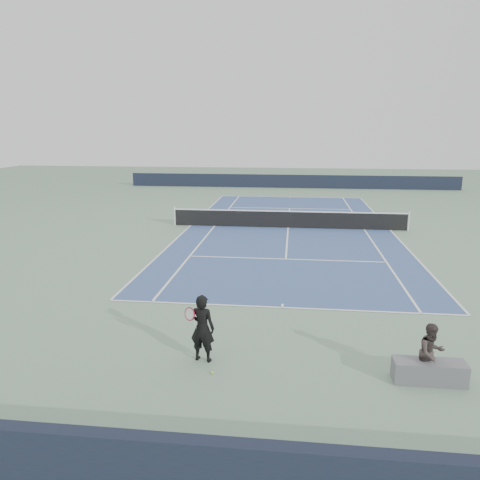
# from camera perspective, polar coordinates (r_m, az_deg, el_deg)

# --- Properties ---
(ground) EXTENTS (80.00, 80.00, 0.00)m
(ground) POSITION_cam_1_polar(r_m,az_deg,el_deg) (25.95, 5.89, 1.48)
(ground) COLOR slate
(court_surface) EXTENTS (10.97, 23.77, 0.01)m
(court_surface) POSITION_cam_1_polar(r_m,az_deg,el_deg) (25.95, 5.89, 1.49)
(court_surface) COLOR #364F81
(court_surface) RESTS_ON ground
(tennis_net) EXTENTS (12.90, 0.10, 1.07)m
(tennis_net) POSITION_cam_1_polar(r_m,az_deg,el_deg) (25.85, 5.91, 2.57)
(tennis_net) COLOR silver
(tennis_net) RESTS_ON ground
(windscreen_far) EXTENTS (30.00, 0.25, 1.20)m
(windscreen_far) POSITION_cam_1_polar(r_m,az_deg,el_deg) (43.53, 6.26, 7.12)
(windscreen_far) COLOR black
(windscreen_far) RESTS_ON ground
(tennis_player) EXTENTS (0.79, 0.55, 1.64)m
(tennis_player) POSITION_cam_1_polar(r_m,az_deg,el_deg) (11.14, -4.63, -10.64)
(tennis_player) COLOR black
(tennis_player) RESTS_ON ground
(tennis_ball) EXTENTS (0.06, 0.06, 0.06)m
(tennis_ball) POSITION_cam_1_polar(r_m,az_deg,el_deg) (10.90, -3.41, -15.84)
(tennis_ball) COLOR #B9D72C
(tennis_ball) RESTS_ON ground
(spectator_bench) EXTENTS (1.59, 1.03, 1.34)m
(spectator_bench) POSITION_cam_1_polar(r_m,az_deg,el_deg) (11.15, 22.17, -13.58)
(spectator_bench) COLOR #5E5E63
(spectator_bench) RESTS_ON ground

